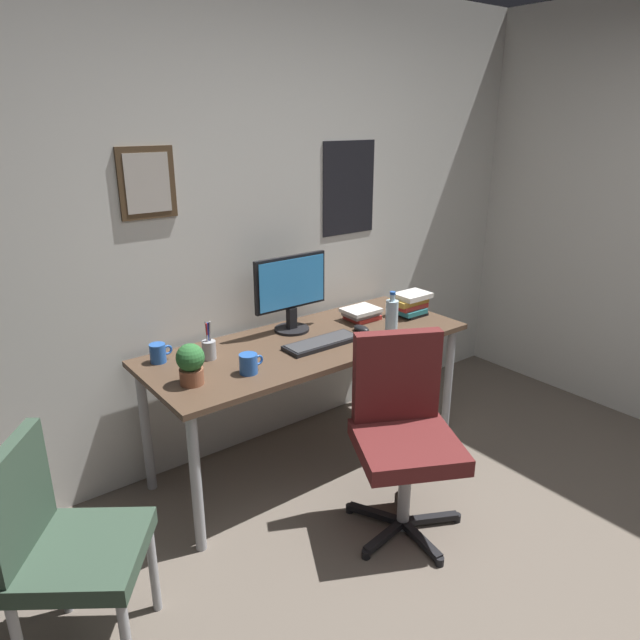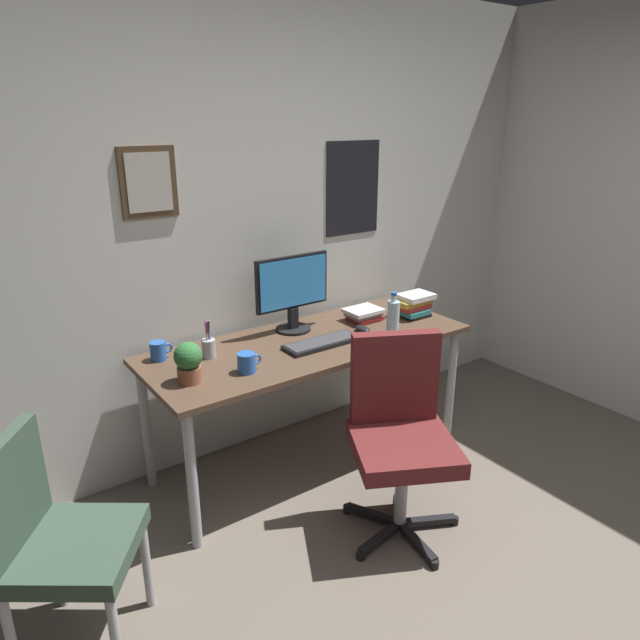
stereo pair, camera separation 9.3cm
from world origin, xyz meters
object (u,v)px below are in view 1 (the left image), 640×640
at_px(side_chair, 61,540).
at_px(monitor, 291,290).
at_px(keyboard, 322,343).
at_px(coffee_mug_near, 249,364).
at_px(office_chair, 403,425).
at_px(pen_cup, 209,349).
at_px(water_bottle, 392,317).
at_px(book_stack_right, 410,304).
at_px(potted_plant, 191,363).
at_px(computer_mouse, 361,329).
at_px(book_stack_left, 362,313).
at_px(coffee_mug_far, 158,353).

bearing_deg(side_chair, monitor, 25.29).
xyz_separation_m(keyboard, coffee_mug_near, (-0.49, -0.07, 0.04)).
distance_m(office_chair, pen_cup, 1.03).
height_order(water_bottle, book_stack_right, water_bottle).
relative_size(monitor, coffee_mug_near, 3.66).
distance_m(office_chair, book_stack_right, 1.02).
xyz_separation_m(monitor, potted_plant, (-0.76, -0.29, -0.13)).
xyz_separation_m(water_bottle, coffee_mug_near, (-0.89, 0.05, -0.06)).
xyz_separation_m(computer_mouse, book_stack_right, (0.43, 0.04, 0.05)).
height_order(keyboard, pen_cup, pen_cup).
relative_size(monitor, book_stack_left, 2.10).
height_order(coffee_mug_far, potted_plant, potted_plant).
xyz_separation_m(coffee_mug_near, potted_plant, (-0.27, 0.06, 0.06)).
height_order(water_bottle, coffee_mug_far, water_bottle).
bearing_deg(office_chair, monitor, 90.81).
height_order(computer_mouse, book_stack_right, book_stack_right).
bearing_deg(computer_mouse, monitor, 139.22).
distance_m(monitor, coffee_mug_far, 0.81).
distance_m(pen_cup, book_stack_right, 1.30).
relative_size(computer_mouse, book_stack_left, 0.50).
height_order(side_chair, pen_cup, pen_cup).
xyz_separation_m(water_bottle, coffee_mug_far, (-1.18, 0.43, -0.06)).
xyz_separation_m(office_chair, water_bottle, (0.39, 0.49, 0.32)).
height_order(water_bottle, coffee_mug_near, water_bottle).
height_order(computer_mouse, potted_plant, potted_plant).
relative_size(computer_mouse, potted_plant, 0.56).
xyz_separation_m(side_chair, coffee_mug_far, (0.69, 0.73, 0.29)).
height_order(coffee_mug_near, book_stack_right, book_stack_right).
bearing_deg(potted_plant, water_bottle, -5.20).
distance_m(office_chair, keyboard, 0.65).
xyz_separation_m(coffee_mug_near, pen_cup, (-0.07, 0.27, 0.01)).
distance_m(side_chair, monitor, 1.70).
bearing_deg(coffee_mug_far, water_bottle, -20.17).
xyz_separation_m(keyboard, book_stack_right, (0.73, 0.06, 0.06)).
height_order(side_chair, potted_plant, potted_plant).
bearing_deg(pen_cup, coffee_mug_far, 152.02).
bearing_deg(coffee_mug_near, book_stack_right, 6.19).
bearing_deg(computer_mouse, potted_plant, -178.14).
distance_m(water_bottle, coffee_mug_near, 0.90).
xyz_separation_m(coffee_mug_near, book_stack_left, (0.93, 0.25, -0.01)).
bearing_deg(pen_cup, monitor, 8.34).
height_order(monitor, book_stack_right, monitor).
height_order(water_bottle, pen_cup, water_bottle).
bearing_deg(side_chair, coffee_mug_near, 19.27).
relative_size(keyboard, coffee_mug_far, 3.68).
relative_size(office_chair, side_chair, 1.09).
xyz_separation_m(office_chair, potted_plant, (-0.77, 0.59, 0.32)).
relative_size(coffee_mug_far, book_stack_right, 0.50).
height_order(keyboard, coffee_mug_far, coffee_mug_far).
bearing_deg(side_chair, coffee_mug_far, 46.57).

